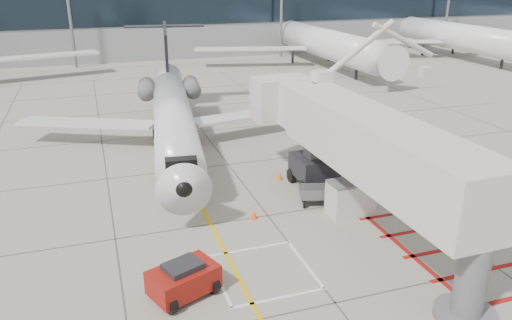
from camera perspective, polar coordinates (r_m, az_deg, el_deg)
name	(u,v)px	position (r m, az deg, el deg)	size (l,w,h in m)	color
ground_plane	(296,253)	(23.89, 4.63, -10.51)	(260.00, 260.00, 0.00)	gray
regional_jet	(173,105)	(34.35, -9.43, 6.28)	(23.84, 30.06, 7.88)	silver
jet_bridge	(375,158)	(24.36, 13.45, 0.20)	(9.61, 20.28, 8.11)	silver
pushback_tug	(184,278)	(20.87, -8.28, -13.24)	(2.67, 1.67, 1.56)	maroon
baggage_cart	(316,195)	(28.33, 6.85, -4.04)	(1.77, 1.12, 1.12)	#505054
ground_power_unit	(351,198)	(27.43, 10.76, -4.24)	(2.40, 1.40, 1.90)	silver
cone_nose	(254,215)	(26.72, -0.20, -6.25)	(0.34, 0.34, 0.47)	#F9410D
cone_side	(280,176)	(31.58, 2.73, -1.82)	(0.37, 0.37, 0.51)	#FB640D
terminal_building	(194,4)	(90.71, -7.12, 17.24)	(180.00, 28.00, 14.00)	gray
terminal_glass_band	(213,3)	(76.97, -4.92, 17.46)	(180.00, 0.10, 6.00)	black
bg_aircraft_c	(318,23)	(71.87, 7.09, 15.31)	(34.20, 38.00, 11.40)	silver
bg_aircraft_d	(450,18)	(83.59, 21.32, 14.88)	(34.38, 38.20, 11.46)	silver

